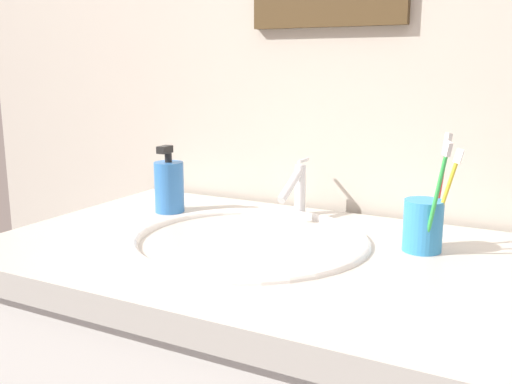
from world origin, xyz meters
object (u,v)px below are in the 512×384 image
toothbrush_green (437,192)px  toothbrush_yellow (446,194)px  faucet (297,187)px  toothbrush_blue (441,183)px  toothbrush_cup (423,226)px  toothbrush_red (440,187)px  soap_dispenser (169,186)px

toothbrush_green → toothbrush_yellow: size_ratio=1.10×
faucet → toothbrush_blue: size_ratio=0.69×
faucet → toothbrush_yellow: 0.36m
toothbrush_green → toothbrush_cup: bearing=125.4°
toothbrush_green → faucet: bearing=153.6°
toothbrush_green → toothbrush_red: bearing=97.5°
toothbrush_cup → toothbrush_yellow: 0.07m
toothbrush_green → soap_dispenser: toothbrush_green is taller
toothbrush_blue → toothbrush_yellow: 0.04m
toothbrush_red → toothbrush_green: bearing=-82.5°
faucet → toothbrush_yellow: (0.34, -0.13, 0.04)m
toothbrush_yellow → toothbrush_cup: bearing=176.2°
toothbrush_green → toothbrush_blue: toothbrush_blue is taller
toothbrush_yellow → soap_dispenser: toothbrush_yellow is taller
toothbrush_yellow → toothbrush_blue: bearing=114.3°
toothbrush_blue → soap_dispenser: bearing=-178.7°
toothbrush_green → toothbrush_blue: size_ratio=0.99×
toothbrush_cup → soap_dispenser: soap_dispenser is taller
toothbrush_blue → soap_dispenser: 0.59m
faucet → toothbrush_green: toothbrush_green is taller
faucet → toothbrush_blue: 0.34m
toothbrush_red → toothbrush_yellow: size_ratio=1.04×
toothbrush_red → toothbrush_yellow: bearing=-64.1°
toothbrush_cup → toothbrush_green: bearing=-54.6°
toothbrush_green → toothbrush_yellow: toothbrush_green is taller
faucet → toothbrush_cup: 0.33m
toothbrush_green → toothbrush_yellow: (0.01, 0.04, -0.01)m
faucet → toothbrush_green: bearing=-26.4°
toothbrush_cup → toothbrush_yellow: size_ratio=0.51×
toothbrush_green → toothbrush_yellow: bearing=79.2°
faucet → soap_dispenser: size_ratio=0.93×
toothbrush_cup → toothbrush_red: (0.02, 0.03, 0.07)m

